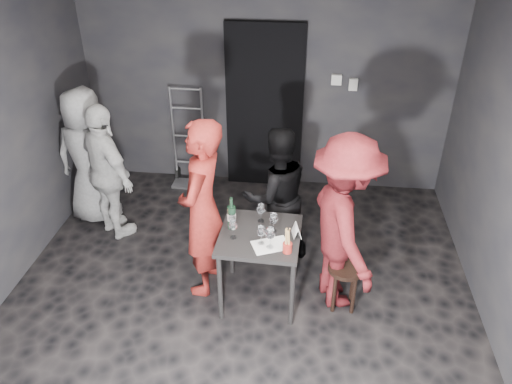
# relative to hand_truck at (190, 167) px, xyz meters

# --- Properties ---
(floor) EXTENTS (4.50, 5.00, 0.02)m
(floor) POSITION_rel_hand_truck_xyz_m (0.97, -2.32, -0.23)
(floor) COLOR black
(floor) RESTS_ON ground
(ceiling) EXTENTS (4.50, 5.00, 0.02)m
(ceiling) POSITION_rel_hand_truck_xyz_m (0.97, -2.32, 2.47)
(ceiling) COLOR silver
(ceiling) RESTS_ON ground
(wall_back) EXTENTS (4.50, 0.04, 2.70)m
(wall_back) POSITION_rel_hand_truck_xyz_m (0.97, 0.18, 1.12)
(wall_back) COLOR black
(wall_back) RESTS_ON ground
(doorway) EXTENTS (0.95, 0.10, 2.10)m
(doorway) POSITION_rel_hand_truck_xyz_m (0.97, 0.12, 0.82)
(doorway) COLOR black
(doorway) RESTS_ON ground
(wallbox_upper) EXTENTS (0.12, 0.06, 0.12)m
(wallbox_upper) POSITION_rel_hand_truck_xyz_m (1.82, 0.13, 1.22)
(wallbox_upper) COLOR #B7B7B2
(wallbox_upper) RESTS_ON wall_back
(wallbox_lower) EXTENTS (0.10, 0.06, 0.14)m
(wallbox_lower) POSITION_rel_hand_truck_xyz_m (2.02, 0.13, 1.17)
(wallbox_lower) COLOR #B7B7B2
(wallbox_lower) RESTS_ON wall_back
(hand_truck) EXTENTS (0.44, 0.36, 1.31)m
(hand_truck) POSITION_rel_hand_truck_xyz_m (0.00, 0.00, 0.00)
(hand_truck) COLOR #B2B2B7
(hand_truck) RESTS_ON floor
(tasting_table) EXTENTS (0.72, 0.72, 0.75)m
(tasting_table) POSITION_rel_hand_truck_xyz_m (1.16, -2.07, 0.42)
(tasting_table) COLOR black
(tasting_table) RESTS_ON floor
(stool) EXTENTS (0.33, 0.33, 0.47)m
(stool) POSITION_rel_hand_truck_xyz_m (1.95, -2.10, 0.14)
(stool) COLOR #32271D
(stool) RESTS_ON floor
(server_red) EXTENTS (0.58, 0.81, 2.09)m
(server_red) POSITION_rel_hand_truck_xyz_m (0.62, -1.95, 0.81)
(server_red) COLOR maroon
(server_red) RESTS_ON floor
(woman_black) EXTENTS (0.80, 0.64, 1.44)m
(woman_black) POSITION_rel_hand_truck_xyz_m (1.25, -1.39, 0.49)
(woman_black) COLOR black
(woman_black) RESTS_ON floor
(man_maroon) EXTENTS (0.95, 1.38, 1.94)m
(man_maroon) POSITION_rel_hand_truck_xyz_m (1.90, -1.99, 0.74)
(man_maroon) COLOR maroon
(man_maroon) RESTS_ON floor
(bystander_cream) EXTENTS (1.02, 0.95, 1.61)m
(bystander_cream) POSITION_rel_hand_truck_xyz_m (-0.58, -1.22, 0.57)
(bystander_cream) COLOR silver
(bystander_cream) RESTS_ON floor
(bystander_grey) EXTENTS (0.85, 0.46, 1.73)m
(bystander_grey) POSITION_rel_hand_truck_xyz_m (-0.89, -0.93, 0.63)
(bystander_grey) COLOR gray
(bystander_grey) RESTS_ON floor
(tasting_mat) EXTENTS (0.37, 0.31, 0.00)m
(tasting_mat) POSITION_rel_hand_truck_xyz_m (1.27, -2.23, 0.52)
(tasting_mat) COLOR white
(tasting_mat) RESTS_ON tasting_table
(wine_glass_a) EXTENTS (0.09, 0.09, 0.20)m
(wine_glass_a) POSITION_rel_hand_truck_xyz_m (0.93, -2.16, 0.62)
(wine_glass_a) COLOR white
(wine_glass_a) RESTS_ON tasting_table
(wine_glass_b) EXTENTS (0.09, 0.09, 0.19)m
(wine_glass_b) POSITION_rel_hand_truck_xyz_m (0.90, -2.03, 0.61)
(wine_glass_b) COLOR white
(wine_glass_b) RESTS_ON tasting_table
(wine_glass_c) EXTENTS (0.09, 0.09, 0.20)m
(wine_glass_c) POSITION_rel_hand_truck_xyz_m (1.15, -1.88, 0.62)
(wine_glass_c) COLOR white
(wine_glass_c) RESTS_ON tasting_table
(wine_glass_d) EXTENTS (0.09, 0.09, 0.19)m
(wine_glass_d) POSITION_rel_hand_truck_xyz_m (1.19, -2.21, 0.61)
(wine_glass_d) COLOR white
(wine_glass_d) RESTS_ON tasting_table
(wine_glass_e) EXTENTS (0.11, 0.11, 0.22)m
(wine_glass_e) POSITION_rel_hand_truck_xyz_m (1.27, -2.26, 0.63)
(wine_glass_e) COLOR white
(wine_glass_e) RESTS_ON tasting_table
(wine_glass_f) EXTENTS (0.08, 0.08, 0.21)m
(wine_glass_f) POSITION_rel_hand_truck_xyz_m (1.28, -2.02, 0.62)
(wine_glass_f) COLOR white
(wine_glass_f) RESTS_ON tasting_table
(wine_bottle) EXTENTS (0.08, 0.08, 0.32)m
(wine_bottle) POSITION_rel_hand_truck_xyz_m (0.90, -2.01, 0.64)
(wine_bottle) COLOR black
(wine_bottle) RESTS_ON tasting_table
(breadstick_cup) EXTENTS (0.08, 0.08, 0.25)m
(breadstick_cup) POSITION_rel_hand_truck_xyz_m (1.42, -2.30, 0.63)
(breadstick_cup) COLOR maroon
(breadstick_cup) RESTS_ON tasting_table
(reserved_card) EXTENTS (0.11, 0.15, 0.11)m
(reserved_card) POSITION_rel_hand_truck_xyz_m (1.47, -2.06, 0.57)
(reserved_card) COLOR white
(reserved_card) RESTS_ON tasting_table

